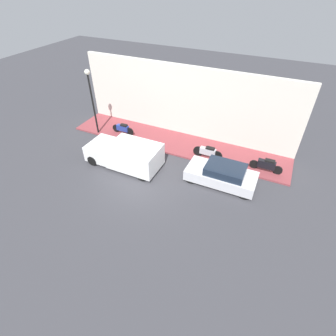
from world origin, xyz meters
TOP-DOWN VIEW (x-y plane):
  - ground_plane at (0.00, 0.00)m, footprint 60.00×60.00m
  - sidewalk at (4.63, 0.00)m, footprint 2.84×15.67m
  - building_facade at (6.20, 0.00)m, footprint 0.30×15.67m
  - parked_car at (1.89, -4.10)m, footprint 1.77×3.99m
  - delivery_van at (1.03, 1.88)m, footprint 2.08×4.72m
  - scooter_silver at (3.77, -2.64)m, footprint 0.30×1.94m
  - motorcycle_black at (3.96, -6.28)m, footprint 0.30×1.96m
  - motorcycle_blue at (4.10, 4.05)m, footprint 0.30×1.77m
  - streetlamp at (3.44, 5.86)m, footprint 0.36×0.36m

SIDE VIEW (x-z plane):
  - ground_plane at x=0.00m, z-range 0.00..0.00m
  - sidewalk at x=4.63m, z-range 0.00..0.12m
  - motorcycle_blue at x=4.10m, z-range 0.15..0.92m
  - motorcycle_black at x=3.96m, z-range 0.14..1.00m
  - scooter_silver at x=3.77m, z-range 0.16..0.99m
  - parked_car at x=1.89m, z-range -0.02..1.23m
  - delivery_van at x=1.03m, z-range 0.03..1.62m
  - building_facade at x=6.20m, z-range 0.00..5.04m
  - streetlamp at x=3.44m, z-range 0.95..5.62m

